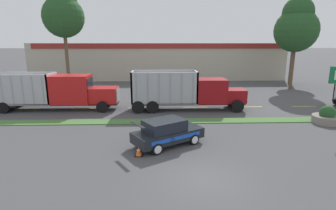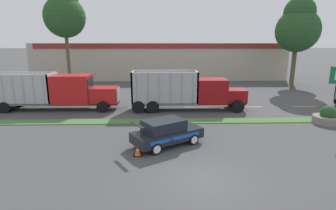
# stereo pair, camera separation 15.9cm
# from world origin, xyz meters

# --- Properties ---
(ground_plane) EXTENTS (600.00, 600.00, 0.00)m
(ground_plane) POSITION_xyz_m (0.00, 0.00, 0.00)
(ground_plane) COLOR #474749
(grass_verge) EXTENTS (120.00, 1.34, 0.06)m
(grass_verge) POSITION_xyz_m (0.00, 9.08, 0.03)
(grass_verge) COLOR #477538
(grass_verge) RESTS_ON ground_plane
(centre_line_2) EXTENTS (2.40, 0.14, 0.01)m
(centre_line_2) POSITION_xyz_m (-14.72, 13.75, 0.00)
(centre_line_2) COLOR yellow
(centre_line_2) RESTS_ON ground_plane
(centre_line_3) EXTENTS (2.40, 0.14, 0.01)m
(centre_line_3) POSITION_xyz_m (-9.32, 13.75, 0.00)
(centre_line_3) COLOR yellow
(centre_line_3) RESTS_ON ground_plane
(centre_line_4) EXTENTS (2.40, 0.14, 0.01)m
(centre_line_4) POSITION_xyz_m (-3.92, 13.75, 0.00)
(centre_line_4) COLOR yellow
(centre_line_4) RESTS_ON ground_plane
(centre_line_5) EXTENTS (2.40, 0.14, 0.01)m
(centre_line_5) POSITION_xyz_m (1.48, 13.75, 0.00)
(centre_line_5) COLOR yellow
(centre_line_5) RESTS_ON ground_plane
(centre_line_6) EXTENTS (2.40, 0.14, 0.01)m
(centre_line_6) POSITION_xyz_m (6.88, 13.75, 0.00)
(centre_line_6) COLOR yellow
(centre_line_6) RESTS_ON ground_plane
(centre_line_7) EXTENTS (2.40, 0.14, 0.01)m
(centre_line_7) POSITION_xyz_m (12.28, 13.75, 0.00)
(centre_line_7) COLOR yellow
(centre_line_7) RESTS_ON ground_plane
(dump_truck_lead) EXTENTS (13.00, 2.69, 3.44)m
(dump_truck_lead) POSITION_xyz_m (-11.28, 13.30, 1.66)
(dump_truck_lead) COLOR black
(dump_truck_lead) RESTS_ON ground_plane
(dump_truck_trail) EXTENTS (10.52, 2.64, 3.62)m
(dump_truck_trail) POSITION_xyz_m (1.43, 12.87, 1.62)
(dump_truck_trail) COLOR black
(dump_truck_trail) RESTS_ON ground_plane
(rally_car) EXTENTS (4.63, 3.85, 1.67)m
(rally_car) POSITION_xyz_m (-1.61, 4.18, 0.84)
(rally_car) COLOR black
(rally_car) RESTS_ON ground_plane
(stone_planter) EXTENTS (2.14, 2.14, 1.42)m
(stone_planter) POSITION_xyz_m (11.04, 8.26, 0.50)
(stone_planter) COLOR gray
(stone_planter) RESTS_ON ground_plane
(traffic_cone) EXTENTS (0.47, 0.47, 0.53)m
(traffic_cone) POSITION_xyz_m (-3.22, 2.68, 0.26)
(traffic_cone) COLOR black
(traffic_cone) RESTS_ON ground_plane
(store_building_backdrop) EXTENTS (41.93, 12.10, 6.07)m
(store_building_backdrop) POSITION_xyz_m (-2.06, 37.62, 3.04)
(store_building_backdrop) COLOR #BCB29E
(store_building_backdrop) RESTS_ON ground_plane
(tree_behind_left) EXTENTS (5.53, 5.53, 11.83)m
(tree_behind_left) POSITION_xyz_m (15.76, 23.65, 8.22)
(tree_behind_left) COLOR brown
(tree_behind_left) RESTS_ON ground_plane
(tree_behind_centre) EXTENTS (4.29, 4.29, 10.25)m
(tree_behind_centre) POSITION_xyz_m (17.75, 27.62, 7.37)
(tree_behind_centre) COLOR brown
(tree_behind_centre) RESTS_ON ground_plane
(tree_behind_right) EXTENTS (5.22, 5.22, 13.25)m
(tree_behind_right) POSITION_xyz_m (-14.16, 24.50, 9.83)
(tree_behind_right) COLOR brown
(tree_behind_right) RESTS_ON ground_plane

